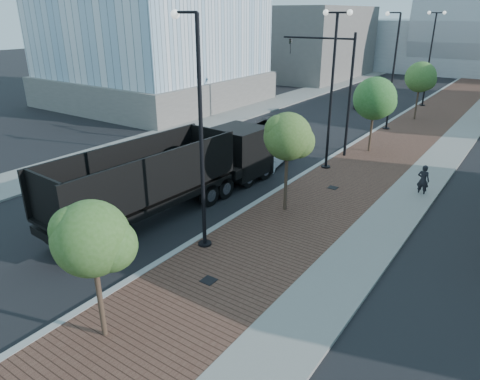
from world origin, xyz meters
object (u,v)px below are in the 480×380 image
Objects in this scene: dark_car_mid at (268,128)px; pedestrian at (423,180)px; dump_truck at (199,170)px; white_sedan at (269,153)px.

pedestrian is (13.00, -5.55, 0.13)m from dark_car_mid.
pedestrian reaches higher than dark_car_mid.
pedestrian is at bearing 39.52° from dump_truck.
pedestrian reaches higher than white_sedan.
dark_car_mid is 14.13m from pedestrian.
pedestrian is at bearing -26.56° from dark_car_mid.
white_sedan is at bearing 6.57° from pedestrian.
white_sedan is 6.95m from dark_car_mid.
dump_truck is 2.61× the size of dark_car_mid.
dump_truck is 13.02m from dark_car_mid.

